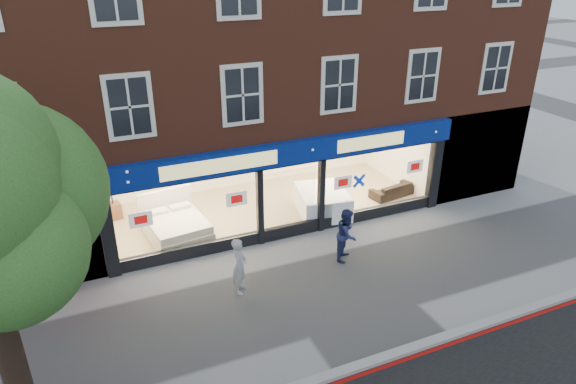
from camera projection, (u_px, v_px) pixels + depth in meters
ground at (336, 287)px, 14.08m from camera, size 120.00×120.00×0.00m
kerb_line at (402, 361)px, 11.50m from camera, size 60.00×0.10×0.01m
kerb_stone at (397, 353)px, 11.65m from camera, size 60.00×0.25×0.12m
showroom_floor at (266, 207)px, 18.42m from camera, size 11.00×4.50×0.10m
building at (244, 8)px, 17.02m from camera, size 19.00×8.26×10.30m
display_bed at (176, 226)px, 16.32m from camera, size 2.04×2.37×1.23m
bedside_table at (114, 211)px, 17.42m from camera, size 0.53×0.53×0.55m
mattress_stack at (322, 201)px, 17.77m from camera, size 2.00×2.33×0.81m
sofa at (392, 189)px, 19.05m from camera, size 1.85×0.95×0.51m
a_board at (60, 281)px, 13.58m from camera, size 0.65×0.52×0.86m
pedestrian_grey at (240, 266)px, 13.58m from camera, size 0.62×0.70×1.60m
pedestrian_blue at (347, 234)px, 15.07m from camera, size 0.98×0.99×1.62m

